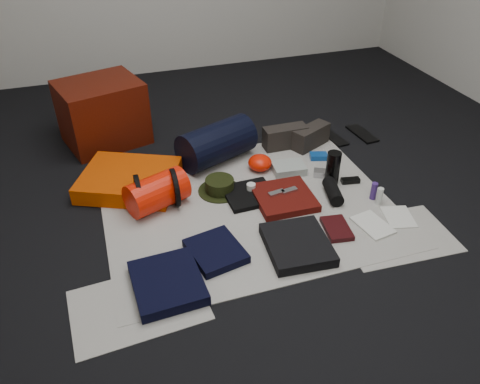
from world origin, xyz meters
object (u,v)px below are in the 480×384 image
object	(u,v)px
navy_duffel	(217,143)
compact_camera	(322,173)
sleeping_pad	(130,180)
water_bottle	(333,168)
red_cabinet	(103,113)
paperback_book	(337,228)
stuff_sack	(157,192)

from	to	relation	value
navy_duffel	compact_camera	size ratio (longest dim) A/B	4.82
sleeping_pad	water_bottle	world-z (taller)	water_bottle
red_cabinet	sleeping_pad	xyz separation A→B (m)	(0.08, -0.64, -0.16)
water_bottle	compact_camera	xyz separation A→B (m)	(-0.02, 0.09, -0.08)
paperback_book	red_cabinet	bearing A→B (deg)	135.52
sleeping_pad	paperback_book	bearing A→B (deg)	-37.51
red_cabinet	water_bottle	distance (m)	1.59
sleeping_pad	paperback_book	size ratio (longest dim) A/B	2.79
red_cabinet	water_bottle	world-z (taller)	red_cabinet
red_cabinet	compact_camera	xyz separation A→B (m)	(1.23, -0.89, -0.19)
stuff_sack	compact_camera	bearing A→B (deg)	-0.25
water_bottle	stuff_sack	bearing A→B (deg)	175.07
red_cabinet	stuff_sack	size ratio (longest dim) A/B	1.56
sleeping_pad	red_cabinet	bearing A→B (deg)	97.14
stuff_sack	paperback_book	size ratio (longest dim) A/B	1.70
sleeping_pad	navy_duffel	world-z (taller)	navy_duffel
compact_camera	sleeping_pad	bearing A→B (deg)	-165.09
stuff_sack	water_bottle	size ratio (longest dim) A/B	1.58
sleeping_pad	paperback_book	distance (m)	1.24
red_cabinet	stuff_sack	world-z (taller)	red_cabinet
water_bottle	sleeping_pad	bearing A→B (deg)	163.83
water_bottle	compact_camera	world-z (taller)	water_bottle
red_cabinet	paperback_book	bearing A→B (deg)	-68.65
red_cabinet	sleeping_pad	distance (m)	0.66
stuff_sack	navy_duffel	distance (m)	0.59
paperback_book	water_bottle	bearing A→B (deg)	74.58
red_cabinet	navy_duffel	xyz separation A→B (m)	(0.66, -0.50, -0.08)
stuff_sack	paperback_book	bearing A→B (deg)	-30.60
stuff_sack	compact_camera	size ratio (longest dim) A/B	3.29
sleeping_pad	stuff_sack	world-z (taller)	stuff_sack
red_cabinet	water_bottle	size ratio (longest dim) A/B	2.46
stuff_sack	compact_camera	distance (m)	1.02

